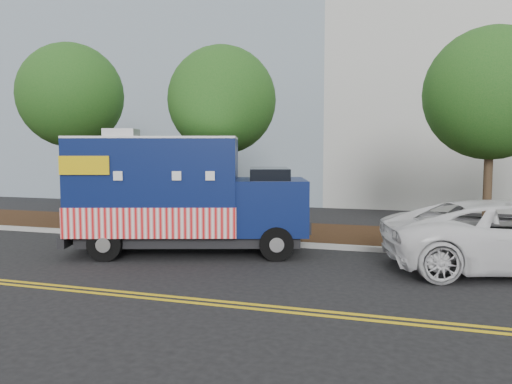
% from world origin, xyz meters
% --- Properties ---
extents(ground, '(120.00, 120.00, 0.00)m').
position_xyz_m(ground, '(0.00, 0.00, 0.00)').
color(ground, black).
rests_on(ground, ground).
extents(curb, '(120.00, 0.18, 0.15)m').
position_xyz_m(curb, '(0.00, 1.40, 0.07)').
color(curb, '#9E9E99').
rests_on(curb, ground).
extents(mulch_strip, '(120.00, 4.00, 0.15)m').
position_xyz_m(mulch_strip, '(0.00, 3.50, 0.07)').
color(mulch_strip, black).
rests_on(mulch_strip, ground).
extents(centerline_near, '(120.00, 0.10, 0.01)m').
position_xyz_m(centerline_near, '(0.00, -4.45, 0.01)').
color(centerline_near, gold).
rests_on(centerline_near, ground).
extents(centerline_far, '(120.00, 0.10, 0.01)m').
position_xyz_m(centerline_far, '(0.00, -4.70, 0.01)').
color(centerline_far, gold).
rests_on(centerline_far, ground).
extents(tree_a, '(4.12, 4.12, 7.19)m').
position_xyz_m(tree_a, '(-6.69, 3.56, 5.12)').
color(tree_a, '#38281C').
rests_on(tree_a, ground).
extents(tree_b, '(3.74, 3.74, 6.57)m').
position_xyz_m(tree_b, '(-0.01, 2.91, 4.68)').
color(tree_b, '#38281C').
rests_on(tree_b, ground).
extents(tree_c, '(3.96, 3.96, 6.64)m').
position_xyz_m(tree_c, '(8.54, 3.11, 4.65)').
color(tree_c, '#38281C').
rests_on(tree_c, ground).
extents(sign_post, '(0.06, 0.06, 2.40)m').
position_xyz_m(sign_post, '(-2.46, 1.92, 1.20)').
color(sign_post, '#473828').
rests_on(sign_post, ground).
extents(food_truck, '(7.19, 4.38, 3.58)m').
position_xyz_m(food_truck, '(-0.11, -0.39, 1.62)').
color(food_truck, black).
rests_on(food_truck, ground).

